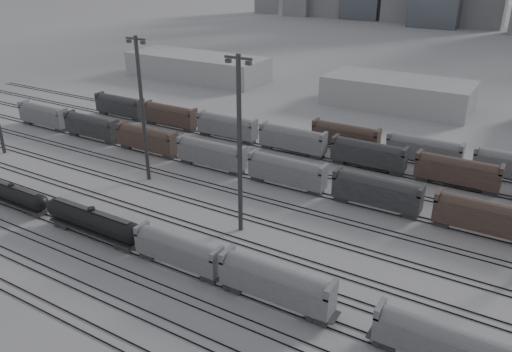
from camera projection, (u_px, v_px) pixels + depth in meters
The scene contains 14 objects.
ground at pixel (134, 256), 71.61m from camera, with size 900.00×900.00×0.00m, color #B4B4B9.
tracks at pixel (206, 207), 85.30m from camera, with size 220.00×71.50×0.16m.
tank_car_a at pixel (13, 194), 84.61m from camera, with size 16.64×2.77×4.11m.
tank_car_b at pixel (93, 221), 75.44m from camera, with size 19.11×3.18×4.72m.
hopper_car_a at pixel (178, 249), 67.65m from camera, with size 13.51×2.68×4.83m.
hopper_car_b at pixel (276, 282), 60.44m from camera, with size 14.91×2.96×5.33m.
hopper_car_c at pixel (442, 342), 51.41m from camera, with size 13.98×2.78×5.00m.
light_mast_b at pixel (142, 107), 90.19m from camera, with size 4.31×0.69×26.94m.
light_mast_c at pixel (240, 143), 72.53m from camera, with size 4.37×0.70×27.32m.
bg_string_near at pixel (287, 173), 91.83m from camera, with size 151.00×3.00×5.60m.
bg_string_mid at pixel (368, 155), 99.70m from camera, with size 151.00×3.00×5.60m.
bg_string_far at pixel (468, 159), 97.79m from camera, with size 66.00×3.00×5.60m.
warehouse_left at pixel (197, 66), 172.55m from camera, with size 50.00×18.00×8.00m, color #AEAEB1.
warehouse_mid at pixel (397, 93), 139.81m from camera, with size 40.00×18.00×8.00m, color #AEAEB1.
Camera 1 is at (46.18, -43.15, 39.67)m, focal length 35.00 mm.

